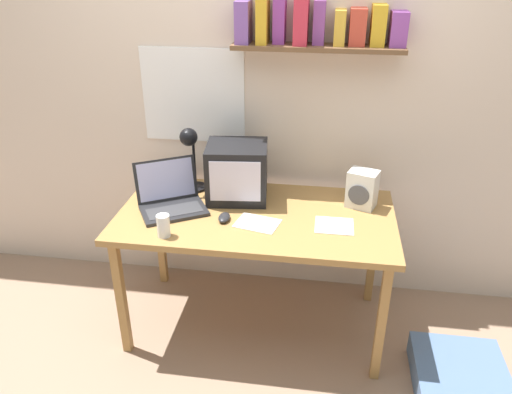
{
  "coord_description": "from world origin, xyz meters",
  "views": [
    {
      "loc": [
        0.35,
        -2.35,
        2.04
      ],
      "look_at": [
        0.0,
        0.0,
        0.85
      ],
      "focal_mm": 35.0,
      "sensor_mm": 36.0,
      "label": 1
    }
  ],
  "objects_px": {
    "corner_desk": "(256,224)",
    "loose_paper_near_monitor": "(257,223)",
    "computer_mouse": "(224,217)",
    "printed_handout": "(164,190)",
    "space_heater": "(362,189)",
    "laptop": "(170,197)",
    "juice_glass": "(164,227)",
    "desk_lamp": "(190,149)",
    "open_notebook": "(334,226)",
    "crt_monitor": "(237,172)",
    "floor_cushion": "(459,376)"
  },
  "relations": [
    {
      "from": "corner_desk",
      "to": "laptop",
      "type": "relative_size",
      "value": 3.36
    },
    {
      "from": "printed_handout",
      "to": "floor_cushion",
      "type": "distance_m",
      "value": 1.9
    },
    {
      "from": "crt_monitor",
      "to": "printed_handout",
      "type": "relative_size",
      "value": 1.69
    },
    {
      "from": "crt_monitor",
      "to": "printed_handout",
      "type": "xyz_separation_m",
      "value": [
        -0.44,
        0.02,
        -0.16
      ]
    },
    {
      "from": "laptop",
      "to": "juice_glass",
      "type": "height_order",
      "value": "laptop"
    },
    {
      "from": "space_heater",
      "to": "open_notebook",
      "type": "xyz_separation_m",
      "value": [
        -0.14,
        -0.25,
        -0.1
      ]
    },
    {
      "from": "laptop",
      "to": "loose_paper_near_monitor",
      "type": "distance_m",
      "value": 0.52
    },
    {
      "from": "open_notebook",
      "to": "desk_lamp",
      "type": "bearing_deg",
      "value": 160.81
    },
    {
      "from": "computer_mouse",
      "to": "floor_cushion",
      "type": "xyz_separation_m",
      "value": [
        1.26,
        -0.24,
        -0.7
      ]
    },
    {
      "from": "juice_glass",
      "to": "loose_paper_near_monitor",
      "type": "bearing_deg",
      "value": 23.18
    },
    {
      "from": "computer_mouse",
      "to": "corner_desk",
      "type": "bearing_deg",
      "value": 32.08
    },
    {
      "from": "corner_desk",
      "to": "loose_paper_near_monitor",
      "type": "xyz_separation_m",
      "value": [
        0.02,
        -0.11,
        0.07
      ]
    },
    {
      "from": "floor_cushion",
      "to": "printed_handout",
      "type": "bearing_deg",
      "value": 162.48
    },
    {
      "from": "corner_desk",
      "to": "floor_cushion",
      "type": "xyz_separation_m",
      "value": [
        1.11,
        -0.33,
        -0.62
      ]
    },
    {
      "from": "corner_desk",
      "to": "laptop",
      "type": "distance_m",
      "value": 0.49
    },
    {
      "from": "desk_lamp",
      "to": "printed_handout",
      "type": "distance_m",
      "value": 0.32
    },
    {
      "from": "laptop",
      "to": "floor_cushion",
      "type": "bearing_deg",
      "value": -42.35
    },
    {
      "from": "desk_lamp",
      "to": "open_notebook",
      "type": "distance_m",
      "value": 0.92
    },
    {
      "from": "juice_glass",
      "to": "printed_handout",
      "type": "xyz_separation_m",
      "value": [
        -0.16,
        0.5,
        -0.05
      ]
    },
    {
      "from": "crt_monitor",
      "to": "juice_glass",
      "type": "relative_size",
      "value": 3.15
    },
    {
      "from": "juice_glass",
      "to": "open_notebook",
      "type": "height_order",
      "value": "juice_glass"
    },
    {
      "from": "laptop",
      "to": "juice_glass",
      "type": "xyz_separation_m",
      "value": [
        0.06,
        -0.3,
        -0.01
      ]
    },
    {
      "from": "corner_desk",
      "to": "crt_monitor",
      "type": "bearing_deg",
      "value": 126.82
    },
    {
      "from": "laptop",
      "to": "open_notebook",
      "type": "height_order",
      "value": "laptop"
    },
    {
      "from": "computer_mouse",
      "to": "printed_handout",
      "type": "xyz_separation_m",
      "value": [
        -0.42,
        0.3,
        -0.01
      ]
    },
    {
      "from": "laptop",
      "to": "printed_handout",
      "type": "bearing_deg",
      "value": 87.25
    },
    {
      "from": "computer_mouse",
      "to": "printed_handout",
      "type": "distance_m",
      "value": 0.52
    },
    {
      "from": "corner_desk",
      "to": "open_notebook",
      "type": "bearing_deg",
      "value": -9.99
    },
    {
      "from": "desk_lamp",
      "to": "space_heater",
      "type": "height_order",
      "value": "desk_lamp"
    },
    {
      "from": "desk_lamp",
      "to": "space_heater",
      "type": "bearing_deg",
      "value": 3.9
    },
    {
      "from": "desk_lamp",
      "to": "open_notebook",
      "type": "xyz_separation_m",
      "value": [
        0.83,
        -0.29,
        -0.27
      ]
    },
    {
      "from": "desk_lamp",
      "to": "laptop",
      "type": "bearing_deg",
      "value": -101.9
    },
    {
      "from": "juice_glass",
      "to": "space_heater",
      "type": "relative_size",
      "value": 0.55
    },
    {
      "from": "computer_mouse",
      "to": "open_notebook",
      "type": "bearing_deg",
      "value": 2.31
    },
    {
      "from": "desk_lamp",
      "to": "space_heater",
      "type": "distance_m",
      "value": 0.99
    },
    {
      "from": "loose_paper_near_monitor",
      "to": "printed_handout",
      "type": "bearing_deg",
      "value": 152.84
    },
    {
      "from": "open_notebook",
      "to": "printed_handout",
      "type": "height_order",
      "value": "same"
    },
    {
      "from": "loose_paper_near_monitor",
      "to": "space_heater",
      "type": "bearing_deg",
      "value": 27.45
    },
    {
      "from": "crt_monitor",
      "to": "printed_handout",
      "type": "distance_m",
      "value": 0.47
    },
    {
      "from": "space_heater",
      "to": "computer_mouse",
      "type": "xyz_separation_m",
      "value": [
        -0.72,
        -0.27,
        -0.09
      ]
    },
    {
      "from": "computer_mouse",
      "to": "open_notebook",
      "type": "xyz_separation_m",
      "value": [
        0.58,
        0.02,
        -0.01
      ]
    },
    {
      "from": "floor_cushion",
      "to": "desk_lamp",
      "type": "bearing_deg",
      "value": 160.16
    },
    {
      "from": "desk_lamp",
      "to": "loose_paper_near_monitor",
      "type": "distance_m",
      "value": 0.6
    },
    {
      "from": "crt_monitor",
      "to": "laptop",
      "type": "xyz_separation_m",
      "value": [
        -0.34,
        -0.17,
        -0.1
      ]
    },
    {
      "from": "laptop",
      "to": "loose_paper_near_monitor",
      "type": "bearing_deg",
      "value": -43.18
    },
    {
      "from": "corner_desk",
      "to": "desk_lamp",
      "type": "xyz_separation_m",
      "value": [
        -0.41,
        0.21,
        0.33
      ]
    },
    {
      "from": "crt_monitor",
      "to": "loose_paper_near_monitor",
      "type": "relative_size",
      "value": 1.45
    },
    {
      "from": "laptop",
      "to": "loose_paper_near_monitor",
      "type": "height_order",
      "value": "laptop"
    },
    {
      "from": "crt_monitor",
      "to": "printed_handout",
      "type": "height_order",
      "value": "crt_monitor"
    },
    {
      "from": "corner_desk",
      "to": "floor_cushion",
      "type": "bearing_deg",
      "value": -16.71
    }
  ]
}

